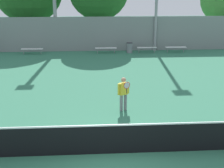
# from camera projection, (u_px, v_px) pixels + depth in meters

# --- Properties ---
(ground_plane) EXTENTS (100.00, 100.00, 0.00)m
(ground_plane) POSITION_uv_depth(u_px,v_px,m) (109.00, 154.00, 10.41)
(ground_plane) COLOR #337556
(tennis_net) EXTENTS (10.26, 0.09, 1.06)m
(tennis_net) POSITION_uv_depth(u_px,v_px,m) (109.00, 139.00, 10.24)
(tennis_net) COLOR #195128
(tennis_net) RESTS_ON ground_plane
(tennis_player) EXTENTS (0.54, 0.50, 1.54)m
(tennis_player) POSITION_uv_depth(u_px,v_px,m) (124.00, 92.00, 13.76)
(tennis_player) COLOR slate
(tennis_player) RESTS_ON ground_plane
(bench_courtside_near) EXTENTS (1.64, 0.40, 0.46)m
(bench_courtside_near) POSITION_uv_depth(u_px,v_px,m) (147.00, 48.00, 26.12)
(bench_courtside_near) COLOR white
(bench_courtside_near) RESTS_ON ground_plane
(bench_courtside_far) EXTENTS (1.78, 0.40, 0.46)m
(bench_courtside_far) POSITION_uv_depth(u_px,v_px,m) (106.00, 48.00, 25.91)
(bench_courtside_far) COLOR white
(bench_courtside_far) RESTS_ON ground_plane
(bench_adjacent_court) EXTENTS (1.74, 0.40, 0.46)m
(bench_adjacent_court) POSITION_uv_depth(u_px,v_px,m) (176.00, 47.00, 26.27)
(bench_adjacent_court) COLOR white
(bench_adjacent_court) RESTS_ON ground_plane
(bench_by_gate) EXTENTS (1.75, 0.40, 0.46)m
(bench_by_gate) POSITION_uv_depth(u_px,v_px,m) (32.00, 49.00, 25.53)
(bench_by_gate) COLOR white
(bench_by_gate) RESTS_ON ground_plane
(trash_bin) EXTENTS (0.51, 0.51, 0.85)m
(trash_bin) POSITION_uv_depth(u_px,v_px,m) (130.00, 48.00, 26.08)
(trash_bin) COLOR gray
(trash_bin) RESTS_ON ground_plane
(back_fence) EXTENTS (25.81, 0.06, 2.91)m
(back_fence) POSITION_uv_depth(u_px,v_px,m) (98.00, 34.00, 26.56)
(back_fence) COLOR gray
(back_fence) RESTS_ON ground_plane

